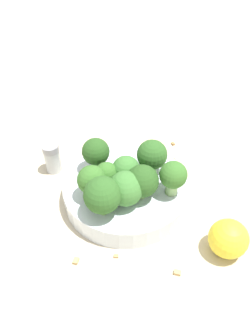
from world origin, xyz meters
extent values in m
plane|color=beige|center=(0.00, 0.00, 0.00)|extent=(3.00, 3.00, 0.00)
cylinder|color=silver|center=(0.00, 0.00, 0.02)|extent=(0.21, 0.21, 0.04)
cylinder|color=#8EB770|center=(-0.01, -0.05, 0.05)|extent=(0.03, 0.03, 0.03)
sphere|color=#2D5B23|center=(-0.01, -0.05, 0.07)|extent=(0.05, 0.05, 0.05)
cylinder|color=#8EB770|center=(0.01, 0.06, 0.05)|extent=(0.02, 0.02, 0.03)
sphere|color=#386B28|center=(0.01, 0.06, 0.07)|extent=(0.04, 0.04, 0.04)
cylinder|color=#84AD66|center=(0.00, 0.00, 0.05)|extent=(0.02, 0.02, 0.02)
sphere|color=#3D7533|center=(0.00, 0.00, 0.06)|extent=(0.05, 0.05, 0.05)
cylinder|color=#8EB770|center=(-0.06, -0.04, 0.05)|extent=(0.03, 0.03, 0.03)
sphere|color=#386B28|center=(-0.06, -0.04, 0.07)|extent=(0.04, 0.04, 0.04)
cylinder|color=#84AD66|center=(-0.03, 0.03, 0.05)|extent=(0.02, 0.02, 0.02)
sphere|color=#3D7533|center=(-0.03, 0.03, 0.07)|extent=(0.05, 0.05, 0.05)
cylinder|color=#8EB770|center=(0.01, 0.03, 0.05)|extent=(0.02, 0.02, 0.02)
sphere|color=#386B28|center=(0.01, 0.03, 0.06)|extent=(0.04, 0.04, 0.04)
cylinder|color=#8EB770|center=(-0.04, 0.00, 0.05)|extent=(0.02, 0.02, 0.02)
sphere|color=#28511E|center=(-0.04, 0.00, 0.07)|extent=(0.05, 0.05, 0.05)
cylinder|color=#7A9E5B|center=(-0.03, 0.07, 0.05)|extent=(0.01, 0.01, 0.03)
sphere|color=#2D5B23|center=(-0.03, 0.07, 0.07)|extent=(0.06, 0.06, 0.06)
cylinder|color=#7A9E5B|center=(0.06, 0.02, 0.05)|extent=(0.02, 0.02, 0.03)
sphere|color=#28511E|center=(0.06, 0.02, 0.07)|extent=(0.05, 0.05, 0.05)
cylinder|color=#B2B7BC|center=(0.14, 0.06, 0.02)|extent=(0.03, 0.03, 0.04)
cylinder|color=gray|center=(0.14, 0.06, 0.05)|extent=(0.03, 0.03, 0.01)
sphere|color=yellow|center=(-0.17, -0.05, 0.03)|extent=(0.06, 0.06, 0.06)
cube|color=tan|center=(-0.15, 0.04, 0.00)|extent=(0.01, 0.01, 0.01)
cube|color=#AD7F4C|center=(-0.08, 0.08, 0.00)|extent=(0.01, 0.01, 0.01)
cube|color=tan|center=(-0.05, 0.13, 0.00)|extent=(0.01, 0.01, 0.01)
cube|color=olive|center=(0.05, -0.16, 0.00)|extent=(0.01, 0.01, 0.01)
cube|color=olive|center=(0.02, -0.13, 0.00)|extent=(0.01, 0.01, 0.01)
camera|label=1|loc=(-0.29, 0.24, 0.42)|focal=35.00mm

